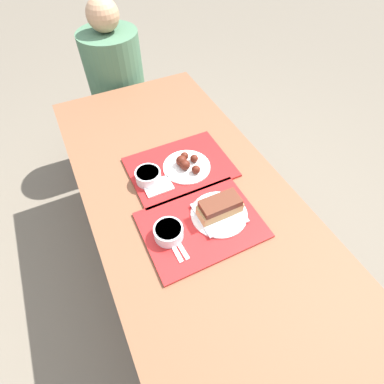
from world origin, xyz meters
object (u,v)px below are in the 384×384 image
(bowl_coleslaw_near, at_px, (169,232))
(wings_plate_far, at_px, (187,165))
(tray_far, at_px, (180,167))
(person_seated_across, at_px, (114,69))
(tray_near, at_px, (202,225))
(brisket_sandwich_plate, at_px, (220,210))
(bowl_coleslaw_far, at_px, (148,176))

(bowl_coleslaw_near, xyz_separation_m, wings_plate_far, (0.21, 0.30, -0.01))
(tray_far, relative_size, person_seated_across, 0.64)
(tray_near, height_order, wings_plate_far, wings_plate_far)
(wings_plate_far, distance_m, person_seated_across, 1.01)
(brisket_sandwich_plate, height_order, wings_plate_far, brisket_sandwich_plate)
(tray_near, bearing_deg, brisket_sandwich_plate, 6.92)
(tray_far, xyz_separation_m, brisket_sandwich_plate, (0.03, -0.31, 0.04))
(brisket_sandwich_plate, relative_size, bowl_coleslaw_far, 2.04)
(wings_plate_far, bearing_deg, bowl_coleslaw_near, -125.69)
(tray_far, bearing_deg, brisket_sandwich_plate, -84.72)
(brisket_sandwich_plate, relative_size, wings_plate_far, 1.05)
(wings_plate_far, bearing_deg, tray_far, 143.60)
(person_seated_across, bearing_deg, bowl_coleslaw_far, -97.84)
(brisket_sandwich_plate, bearing_deg, person_seated_across, 92.18)
(bowl_coleslaw_near, distance_m, brisket_sandwich_plate, 0.22)
(wings_plate_far, relative_size, person_seated_across, 0.30)
(bowl_coleslaw_near, relative_size, brisket_sandwich_plate, 0.49)
(tray_near, xyz_separation_m, bowl_coleslaw_far, (-0.10, 0.31, 0.04))
(bowl_coleslaw_far, xyz_separation_m, person_seated_across, (0.14, 1.01, -0.03))
(brisket_sandwich_plate, bearing_deg, tray_far, 95.28)
(bowl_coleslaw_near, distance_m, wings_plate_far, 0.37)
(tray_near, relative_size, brisket_sandwich_plate, 2.01)
(brisket_sandwich_plate, bearing_deg, wings_plate_far, 90.81)
(tray_far, bearing_deg, bowl_coleslaw_near, -120.90)
(person_seated_across, bearing_deg, brisket_sandwich_plate, -87.82)
(tray_far, xyz_separation_m, person_seated_across, (-0.02, 0.99, 0.00))
(bowl_coleslaw_near, relative_size, wings_plate_far, 0.51)
(tray_near, height_order, person_seated_across, person_seated_across)
(bowl_coleslaw_far, bearing_deg, tray_near, -71.17)
(bowl_coleslaw_far, height_order, person_seated_across, person_seated_across)
(brisket_sandwich_plate, bearing_deg, tray_near, -173.08)
(bowl_coleslaw_near, height_order, brisket_sandwich_plate, brisket_sandwich_plate)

